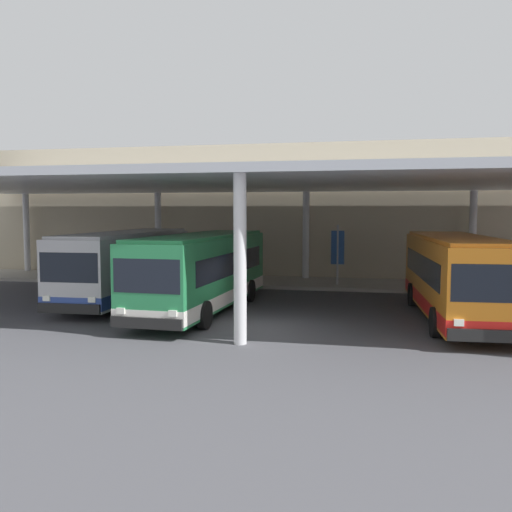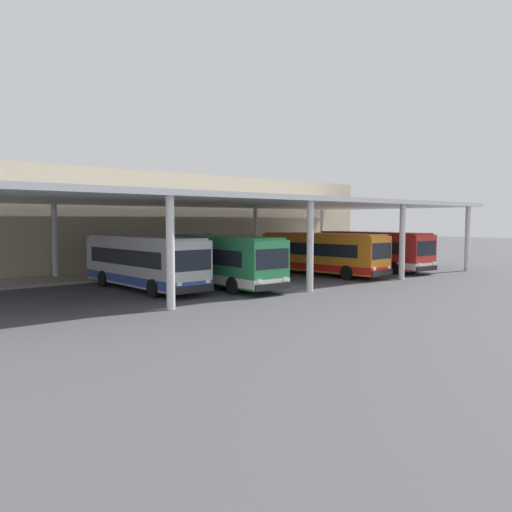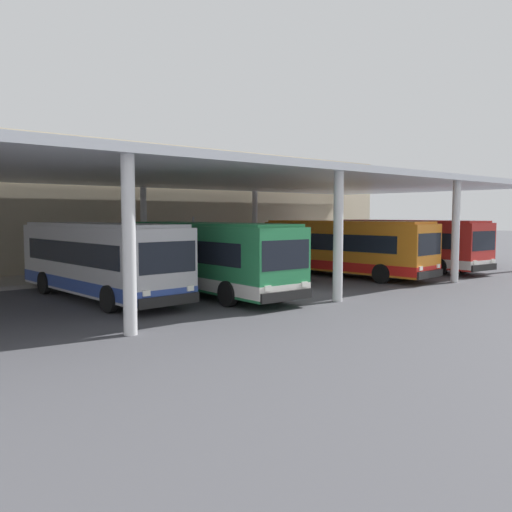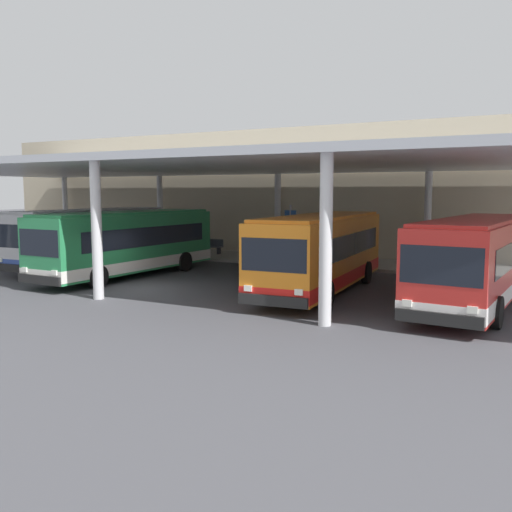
{
  "view_description": "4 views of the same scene",
  "coord_description": "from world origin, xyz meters",
  "views": [
    {
      "loc": [
        4.09,
        -18.88,
        4.1
      ],
      "look_at": [
        -0.95,
        4.14,
        2.19
      ],
      "focal_mm": 38.85,
      "sensor_mm": 36.0,
      "label": 1
    },
    {
      "loc": [
        -20.92,
        -22.56,
        4.12
      ],
      "look_at": [
        0.63,
        3.13,
        1.73
      ],
      "focal_mm": 34.95,
      "sensor_mm": 36.0,
      "label": 2
    },
    {
      "loc": [
        -16.46,
        -16.56,
        3.53
      ],
      "look_at": [
        1.45,
        4.29,
        1.37
      ],
      "focal_mm": 37.2,
      "sensor_mm": 36.0,
      "label": 3
    },
    {
      "loc": [
        15.2,
        -18.38,
        4.08
      ],
      "look_at": [
        4.2,
        2.56,
        1.38
      ],
      "focal_mm": 39.06,
      "sensor_mm": 36.0,
      "label": 4
    }
  ],
  "objects": [
    {
      "name": "canopy_shelter",
      "position": [
        0.0,
        5.5,
        5.29
      ],
      "size": [
        40.0,
        17.0,
        5.55
      ],
      "color": "silver",
      "rests_on": "ground"
    },
    {
      "name": "bus_nearest_bay",
      "position": [
        -7.06,
        4.45,
        1.66
      ],
      "size": [
        2.97,
        10.61,
        3.17
      ],
      "color": "#B7B7BC",
      "rests_on": "ground"
    },
    {
      "name": "bench_waiting",
      "position": [
        -4.01,
        11.82,
        0.66
      ],
      "size": [
        1.8,
        0.45,
        0.92
      ],
      "color": "#4C515B",
      "rests_on": "platform_kerb"
    },
    {
      "name": "station_building_facade",
      "position": [
        0.0,
        15.0,
        4.09
      ],
      "size": [
        48.0,
        1.6,
        8.18
      ],
      "primitive_type": "cube",
      "color": "#C1B293",
      "rests_on": "ground"
    },
    {
      "name": "bus_second_bay",
      "position": [
        -2.84,
        2.57,
        1.66
      ],
      "size": [
        2.99,
        10.61,
        3.17
      ],
      "color": "#28844C",
      "rests_on": "ground"
    },
    {
      "name": "ground_plane",
      "position": [
        0.0,
        0.0,
        0.0
      ],
      "size": [
        200.0,
        200.0,
        0.0
      ],
      "primitive_type": "plane",
      "color": "#47474C"
    },
    {
      "name": "platform_kerb",
      "position": [
        0.0,
        11.75,
        0.09
      ],
      "size": [
        42.0,
        4.5,
        0.18
      ],
      "primitive_type": "cube",
      "color": "#A39E93",
      "rests_on": "ground"
    },
    {
      "name": "bus_middle_bay",
      "position": [
        7.02,
        3.0,
        1.66
      ],
      "size": [
        3.16,
        10.66,
        3.17
      ],
      "color": "orange",
      "rests_on": "ground"
    },
    {
      "name": "bus_far_bay",
      "position": [
        13.0,
        2.8,
        1.66
      ],
      "size": [
        3.3,
        10.69,
        3.17
      ],
      "color": "red",
      "rests_on": "ground"
    },
    {
      "name": "banner_sign",
      "position": [
        2.04,
        10.94,
        1.98
      ],
      "size": [
        0.7,
        0.12,
        3.2
      ],
      "color": "#B2B2B7",
      "rests_on": "platform_kerb"
    }
  ]
}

